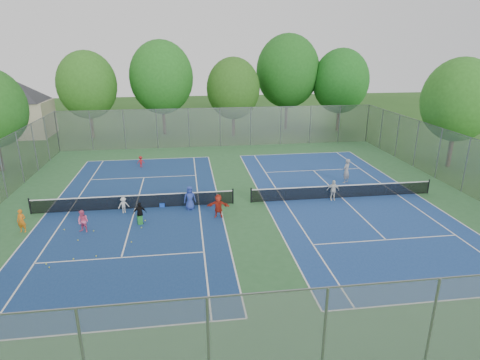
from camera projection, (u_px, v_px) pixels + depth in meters
name	position (u px, v px, depth m)	size (l,w,h in m)	color
ground	(242.00, 203.00, 26.88)	(120.00, 120.00, 0.00)	#244E18
court_pad	(242.00, 203.00, 26.88)	(32.00, 32.00, 0.01)	#2F6334
court_left	(135.00, 208.00, 25.96)	(10.97, 23.77, 0.01)	navy
court_right	(342.00, 198.00, 27.78)	(10.97, 23.77, 0.01)	navy
net_left	(135.00, 202.00, 25.82)	(12.87, 0.10, 0.91)	black
net_right	(342.00, 192.00, 27.64)	(12.87, 0.10, 0.91)	black
fence_north	(220.00, 127.00, 41.25)	(32.00, 0.10, 4.00)	gray
fence_south	(323.00, 349.00, 11.22)	(32.00, 0.10, 4.00)	gray
fence_east	(466.00, 165.00, 28.31)	(32.00, 0.10, 4.00)	gray
house	(19.00, 99.00, 45.19)	(11.03, 11.03, 7.30)	#B7A88C
tree_nw	(87.00, 85.00, 43.81)	(6.40, 6.40, 9.58)	#443326
tree_nl	(161.00, 77.00, 45.58)	(7.20, 7.20, 10.69)	#443326
tree_nc	(233.00, 88.00, 45.11)	(6.00, 6.00, 8.85)	#443326
tree_nr	(288.00, 71.00, 48.30)	(7.60, 7.60, 11.42)	#443326
tree_ne	(341.00, 81.00, 47.55)	(6.60, 6.60, 9.77)	#443326
tree_side_e	(459.00, 100.00, 33.13)	(6.00, 6.00, 9.20)	#443326
ball_crate	(163.00, 205.00, 26.25)	(0.32, 0.32, 0.27)	blue
ball_hopper	(140.00, 220.00, 23.64)	(0.28, 0.28, 0.55)	#268D31
student_a	(22.00, 221.00, 22.52)	(0.50, 0.33, 1.36)	orange
student_b	(83.00, 221.00, 22.51)	(0.64, 0.50, 1.32)	#F55F90
student_c	(124.00, 205.00, 25.16)	(0.68, 0.39, 1.05)	silver
student_d	(140.00, 213.00, 23.55)	(0.79, 0.33, 1.36)	black
student_e	(190.00, 198.00, 25.61)	(0.77, 0.50, 1.57)	#2A3F9B
student_f	(218.00, 206.00, 24.46)	(1.37, 0.44, 1.48)	red
child_far_baseline	(141.00, 162.00, 34.53)	(0.65, 0.37, 1.00)	maroon
instructor	(346.00, 171.00, 30.52)	(0.70, 0.46, 1.91)	gray
teen_court_b	(333.00, 190.00, 27.19)	(0.84, 0.35, 1.43)	silver
tennis_ball_0	(141.00, 228.00, 23.15)	(0.07, 0.07, 0.07)	#BDD230
tennis_ball_1	(64.00, 230.00, 22.91)	(0.07, 0.07, 0.07)	gold
tennis_ball_2	(96.00, 256.00, 20.05)	(0.07, 0.07, 0.07)	#C1D030
tennis_ball_3	(46.00, 264.00, 19.32)	(0.07, 0.07, 0.07)	#C2E535
tennis_ball_4	(78.00, 241.00, 21.67)	(0.07, 0.07, 0.07)	#CDD832
tennis_ball_5	(145.00, 221.00, 24.09)	(0.07, 0.07, 0.07)	yellow
tennis_ball_6	(131.00, 242.00, 21.48)	(0.07, 0.07, 0.07)	#B5C42D
tennis_ball_7	(74.00, 259.00, 19.77)	(0.07, 0.07, 0.07)	yellow
tennis_ball_8	(94.00, 231.00, 22.76)	(0.07, 0.07, 0.07)	#AFCA2F
tennis_ball_9	(49.00, 268.00, 19.03)	(0.07, 0.07, 0.07)	gold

